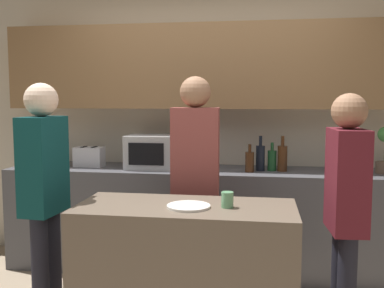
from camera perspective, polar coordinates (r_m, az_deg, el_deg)
name	(u,v)px	position (r m, az deg, el deg)	size (l,w,h in m)	color
back_wall	(212,99)	(4.22, 2.51, 5.74)	(6.40, 0.40, 2.70)	beige
back_counter	(208,219)	(4.10, 2.03, -9.56)	(3.60, 0.62, 0.91)	#4C4C51
kitchen_island	(186,276)	(2.89, -0.79, -16.47)	(1.33, 0.59, 0.89)	brown
microwave	(157,152)	(4.06, -4.50, -0.97)	(0.52, 0.39, 0.30)	#B7BABC
toaster	(89,157)	(4.26, -12.91, -1.59)	(0.26, 0.16, 0.18)	silver
bottle_0	(250,161)	(3.87, 7.33, -2.20)	(0.08, 0.08, 0.24)	#472814
bottle_1	(260,157)	(3.95, 8.67, -1.69)	(0.08, 0.08, 0.30)	black
bottle_2	(272,160)	(3.97, 10.12, -2.01)	(0.08, 0.08, 0.25)	#194723
bottle_3	(282,158)	(3.96, 11.40, -1.72)	(0.08, 0.08, 0.31)	#472814
plate_on_island	(189,206)	(2.70, -0.44, -7.91)	(0.26, 0.26, 0.01)	white
cup_0	(227,200)	(2.69, 4.51, -7.07)	(0.07, 0.07, 0.09)	#63A471
person_left	(346,203)	(2.81, 18.98, -7.15)	(0.21, 0.35, 1.57)	black
person_center	(195,171)	(3.27, 0.42, -3.46)	(0.35, 0.22, 1.70)	black
person_right	(44,186)	(3.08, -18.27, -5.08)	(0.22, 0.35, 1.64)	black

